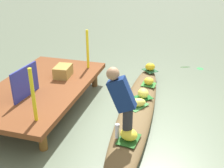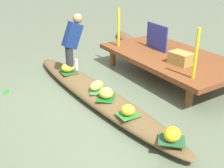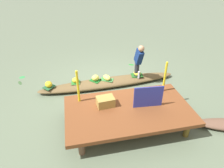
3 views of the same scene
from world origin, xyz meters
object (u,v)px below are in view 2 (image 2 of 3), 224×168
(moored_boat, at_px, (128,40))
(banana_bunch_3, at_px, (128,110))
(banana_bunch_0, at_px, (172,134))
(banana_bunch_4, at_px, (106,93))
(banana_bunch_2, at_px, (68,68))
(vendor_person, at_px, (72,40))
(produce_crate, at_px, (181,58))
(market_banner, at_px, (157,37))
(banana_bunch_1, at_px, (97,86))
(vendor_boat, at_px, (95,93))
(water_bottle, at_px, (76,65))

(moored_boat, bearing_deg, banana_bunch_3, -17.41)
(banana_bunch_0, distance_m, banana_bunch_4, 1.54)
(banana_bunch_2, distance_m, vendor_person, 0.61)
(produce_crate, bearing_deg, market_banner, 166.12)
(banana_bunch_0, xyz_separation_m, banana_bunch_3, (-0.86, -0.11, -0.01))
(moored_boat, height_order, banana_bunch_1, banana_bunch_1)
(vendor_person, bearing_deg, moored_boat, 123.55)
(banana_bunch_2, bearing_deg, banana_bunch_1, 3.90)
(vendor_boat, relative_size, banana_bunch_2, 16.38)
(banana_bunch_2, bearing_deg, banana_bunch_4, 1.57)
(moored_boat, xyz_separation_m, banana_bunch_1, (2.90, -2.79, 0.20))
(banana_bunch_1, distance_m, vendor_person, 1.24)
(banana_bunch_4, height_order, water_bottle, water_bottle)
(vendor_boat, xyz_separation_m, produce_crate, (0.44, 1.74, 0.51))
(banana_bunch_0, xyz_separation_m, banana_bunch_2, (-3.03, -0.14, -0.00))
(banana_bunch_0, distance_m, banana_bunch_3, 0.87)
(banana_bunch_1, xyz_separation_m, banana_bunch_3, (1.06, -0.04, 0.00))
(banana_bunch_1, height_order, banana_bunch_3, banana_bunch_3)
(moored_boat, xyz_separation_m, banana_bunch_4, (3.28, -2.82, 0.22))
(banana_bunch_4, height_order, vendor_person, vendor_person)
(vendor_boat, xyz_separation_m, banana_bunch_3, (1.13, -0.05, 0.20))
(banana_bunch_3, bearing_deg, banana_bunch_1, 177.65)
(banana_bunch_4, xyz_separation_m, market_banner, (-1.07, 2.05, 0.47))
(banana_bunch_1, bearing_deg, banana_bunch_4, -5.14)
(banana_bunch_0, height_order, water_bottle, water_bottle)
(banana_bunch_1, relative_size, banana_bunch_4, 1.26)
(banana_bunch_0, relative_size, banana_bunch_4, 1.00)
(vendor_person, height_order, market_banner, vendor_person)
(moored_boat, distance_m, market_banner, 2.44)
(banana_bunch_0, relative_size, banana_bunch_1, 0.79)
(moored_boat, xyz_separation_m, banana_bunch_0, (4.81, -2.72, 0.22))
(banana_bunch_0, xyz_separation_m, banana_bunch_4, (-1.53, -0.10, 0.00))
(banana_bunch_0, bearing_deg, banana_bunch_2, -177.35)
(banana_bunch_2, distance_m, water_bottle, 0.20)
(banana_bunch_3, xyz_separation_m, water_bottle, (-2.16, 0.16, 0.04))
(vendor_boat, height_order, banana_bunch_4, banana_bunch_4)
(moored_boat, distance_m, banana_bunch_0, 5.53)
(vendor_boat, distance_m, banana_bunch_4, 0.51)
(banana_bunch_0, distance_m, market_banner, 3.28)
(banana_bunch_3, bearing_deg, vendor_person, 177.44)
(banana_bunch_4, relative_size, water_bottle, 0.98)
(vendor_boat, distance_m, banana_bunch_3, 1.15)
(banana_bunch_4, distance_m, vendor_person, 1.58)
(vendor_boat, bearing_deg, banana_bunch_3, -5.35)
(vendor_boat, height_order, produce_crate, produce_crate)
(banana_bunch_0, distance_m, banana_bunch_1, 1.92)
(vendor_boat, xyz_separation_m, vendor_person, (-1.01, 0.05, 0.81))
(banana_bunch_0, bearing_deg, water_bottle, 178.99)
(banana_bunch_2, bearing_deg, produce_crate, 51.09)
(water_bottle, bearing_deg, vendor_person, -69.84)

